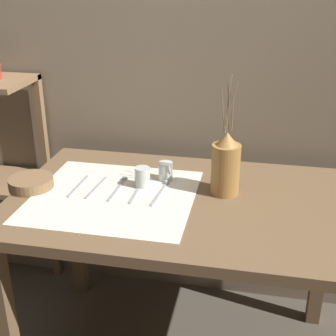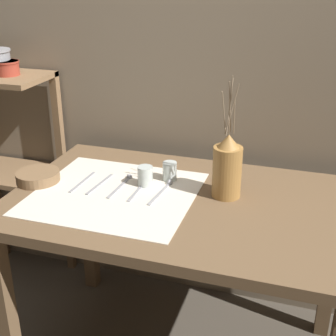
{
  "view_description": "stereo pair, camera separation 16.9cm",
  "coord_description": "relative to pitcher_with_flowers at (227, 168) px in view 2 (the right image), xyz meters",
  "views": [
    {
      "loc": [
        0.26,
        -1.52,
        1.57
      ],
      "look_at": [
        -0.05,
        0.0,
        0.89
      ],
      "focal_mm": 50.0,
      "sensor_mm": 36.0,
      "label": 1
    },
    {
      "loc": [
        0.42,
        -1.48,
        1.57
      ],
      "look_at": [
        -0.05,
        0.0,
        0.89
      ],
      "focal_mm": 50.0,
      "sensor_mm": 36.0,
      "label": 2
    }
  ],
  "objects": [
    {
      "name": "knife_center",
      "position": [
        -0.33,
        -0.07,
        -0.11
      ],
      "size": [
        0.01,
        0.2,
        0.0
      ],
      "color": "#939399",
      "rests_on": "wooden_table"
    },
    {
      "name": "linen_cloth",
      "position": [
        -0.4,
        -0.11,
        -0.11
      ],
      "size": [
        0.6,
        0.56,
        0.0
      ],
      "color": "beige",
      "rests_on": "wooden_table"
    },
    {
      "name": "metal_pot_small",
      "position": [
        -1.06,
        0.23,
        0.26
      ],
      "size": [
        0.11,
        0.11,
        0.06
      ],
      "color": "#9E3828",
      "rests_on": "wooden_shelf_unit"
    },
    {
      "name": "glass_tumbler_far",
      "position": [
        -0.24,
        0.07,
        -0.07
      ],
      "size": [
        0.06,
        0.06,
        0.07
      ],
      "color": "#B7C1BC",
      "rests_on": "wooden_table"
    },
    {
      "name": "wooden_shelf_unit",
      "position": [
        -1.13,
        0.27,
        -0.12
      ],
      "size": [
        0.47,
        0.31,
        1.1
      ],
      "color": "brown",
      "rests_on": "ground_plane"
    },
    {
      "name": "spoon_inner",
      "position": [
        -0.4,
        -0.01,
        -0.11
      ],
      "size": [
        0.03,
        0.21,
        0.02
      ],
      "color": "#939399",
      "rests_on": "wooden_table"
    },
    {
      "name": "fork_inner",
      "position": [
        -0.56,
        -0.06,
        -0.11
      ],
      "size": [
        0.02,
        0.2,
        0.0
      ],
      "color": "#939399",
      "rests_on": "wooden_table"
    },
    {
      "name": "wooden_bowl",
      "position": [
        -0.74,
        -0.11,
        -0.09
      ],
      "size": [
        0.17,
        0.17,
        0.04
      ],
      "color": "brown",
      "rests_on": "wooden_table"
    },
    {
      "name": "stone_wall_back",
      "position": [
        -0.15,
        0.43,
        0.32
      ],
      "size": [
        7.0,
        0.06,
        2.4
      ],
      "color": "#7A6B56",
      "rests_on": "ground_plane"
    },
    {
      "name": "wooden_table",
      "position": [
        -0.15,
        -0.08,
        -0.21
      ],
      "size": [
        1.28,
        0.81,
        0.77
      ],
      "color": "brown",
      "rests_on": "ground_plane"
    },
    {
      "name": "pitcher_with_flowers",
      "position": [
        0.0,
        0.0,
        0.0
      ],
      "size": [
        0.11,
        0.11,
        0.46
      ],
      "color": "olive",
      "rests_on": "wooden_table"
    },
    {
      "name": "fork_outer",
      "position": [
        -0.49,
        -0.06,
        -0.11
      ],
      "size": [
        0.03,
        0.2,
        0.0
      ],
      "color": "#939399",
      "rests_on": "wooden_table"
    },
    {
      "name": "glass_tumbler_near",
      "position": [
        -0.32,
        -0.01,
        -0.07
      ],
      "size": [
        0.06,
        0.06,
        0.08
      ],
      "color": "#B7C1BC",
      "rests_on": "wooden_table"
    },
    {
      "name": "spoon_outer",
      "position": [
        -0.23,
        -0.01,
        -0.11
      ],
      "size": [
        0.04,
        0.21,
        0.02
      ],
      "color": "#939399",
      "rests_on": "wooden_table"
    }
  ]
}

